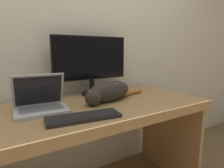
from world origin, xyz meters
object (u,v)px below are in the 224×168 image
(monitor, at_px, (91,62))
(external_keyboard, at_px, (84,117))
(laptop, at_px, (41,104))
(cat, at_px, (108,91))

(monitor, distance_m, external_keyboard, 0.61)
(laptop, relative_size, cat, 0.54)
(monitor, xyz_separation_m, cat, (0.01, -0.25, -0.19))
(monitor, xyz_separation_m, external_keyboard, (-0.27, -0.48, -0.26))
(laptop, xyz_separation_m, cat, (0.45, -0.02, 0.03))
(cat, bearing_deg, external_keyboard, -151.55)
(monitor, relative_size, cat, 1.10)
(monitor, height_order, cat, monitor)
(monitor, distance_m, cat, 0.32)
(laptop, xyz_separation_m, external_keyboard, (0.17, -0.25, -0.03))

